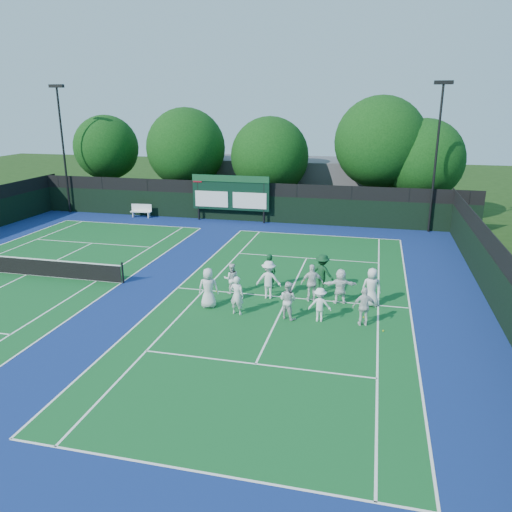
% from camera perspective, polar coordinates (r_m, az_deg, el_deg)
% --- Properties ---
extents(ground, '(120.00, 120.00, 0.00)m').
position_cam_1_polar(ground, '(22.47, 3.19, -5.70)').
color(ground, '#18340E').
rests_on(ground, ground).
extents(court_apron, '(34.00, 32.00, 0.01)m').
position_cam_1_polar(court_apron, '(25.02, -10.04, -3.52)').
color(court_apron, navy).
rests_on(court_apron, ground).
extents(near_court, '(11.05, 23.85, 0.01)m').
position_cam_1_polar(near_court, '(23.38, 3.64, -4.75)').
color(near_court, '#115522').
rests_on(near_court, ground).
extents(left_court, '(11.05, 23.85, 0.01)m').
position_cam_1_polar(left_court, '(29.05, -24.71, -1.94)').
color(left_court, '#115522').
rests_on(left_court, ground).
extents(back_fence, '(34.00, 0.08, 3.00)m').
position_cam_1_polar(back_fence, '(38.37, -1.29, 6.01)').
color(back_fence, black).
rests_on(back_fence, ground).
extents(divider_fence_right, '(0.08, 32.00, 3.00)m').
position_cam_1_polar(divider_fence_right, '(23.26, 26.13, -3.11)').
color(divider_fence_right, black).
rests_on(divider_fence_right, ground).
extents(scoreboard, '(6.00, 0.21, 3.55)m').
position_cam_1_polar(scoreboard, '(38.10, -2.94, 7.18)').
color(scoreboard, black).
rests_on(scoreboard, ground).
extents(clubhouse, '(18.00, 6.00, 4.00)m').
position_cam_1_polar(clubhouse, '(45.27, 6.28, 8.42)').
color(clubhouse, '#545458').
rests_on(clubhouse, ground).
extents(light_pole_left, '(1.20, 0.30, 10.12)m').
position_cam_1_polar(light_pole_left, '(43.77, -21.31, 12.77)').
color(light_pole_left, black).
rests_on(light_pole_left, ground).
extents(light_pole_right, '(1.20, 0.30, 10.12)m').
position_cam_1_polar(light_pole_right, '(36.41, 20.05, 12.28)').
color(light_pole_right, black).
rests_on(light_pole_right, ground).
extents(tennis_net, '(11.30, 0.10, 1.10)m').
position_cam_1_polar(tennis_net, '(28.91, -24.83, -1.04)').
color(tennis_net, black).
rests_on(tennis_net, ground).
extents(bench, '(1.69, 0.59, 1.05)m').
position_cam_1_polar(bench, '(40.87, -12.97, 5.12)').
color(bench, white).
rests_on(bench, ground).
extents(tree_a, '(5.53, 5.53, 7.80)m').
position_cam_1_polar(tree_a, '(46.20, -16.52, 11.62)').
color(tree_a, black).
rests_on(tree_a, ground).
extents(tree_b, '(6.55, 6.55, 8.44)m').
position_cam_1_polar(tree_b, '(43.03, -7.78, 11.94)').
color(tree_b, black).
rests_on(tree_b, ground).
extents(tree_c, '(6.29, 6.29, 7.77)m').
position_cam_1_polar(tree_c, '(41.06, 1.82, 11.10)').
color(tree_c, black).
rests_on(tree_c, ground).
extents(tree_d, '(6.94, 6.94, 9.34)m').
position_cam_1_polar(tree_d, '(40.11, 14.21, 12.24)').
color(tree_d, black).
rests_on(tree_d, ground).
extents(tree_e, '(6.14, 6.14, 7.69)m').
position_cam_1_polar(tree_e, '(40.37, 18.74, 10.14)').
color(tree_e, black).
rests_on(tree_e, ground).
extents(tennis_ball_0, '(0.07, 0.07, 0.07)m').
position_cam_1_polar(tennis_ball_0, '(24.09, -4.53, -4.04)').
color(tennis_ball_0, '#A7C517').
rests_on(tennis_ball_0, ground).
extents(tennis_ball_1, '(0.07, 0.07, 0.07)m').
position_cam_1_polar(tennis_ball_1, '(23.98, 6.05, -4.18)').
color(tennis_ball_1, '#A7C517').
rests_on(tennis_ball_1, ground).
extents(tennis_ball_2, '(0.07, 0.07, 0.07)m').
position_cam_1_polar(tennis_ball_2, '(20.63, 14.34, -8.28)').
color(tennis_ball_2, '#A7C517').
rests_on(tennis_ball_2, ground).
extents(tennis_ball_4, '(0.07, 0.07, 0.07)m').
position_cam_1_polar(tennis_ball_4, '(25.55, 5.49, -2.82)').
color(tennis_ball_4, '#A7C517').
rests_on(tennis_ball_4, ground).
extents(tennis_ball_5, '(0.07, 0.07, 0.07)m').
position_cam_1_polar(tennis_ball_5, '(21.69, 12.21, -6.85)').
color(tennis_ball_5, '#A7C517').
rests_on(tennis_ball_5, ground).
extents(player_front_0, '(0.99, 0.76, 1.81)m').
position_cam_1_polar(player_front_0, '(22.07, -5.46, -3.66)').
color(player_front_0, silver).
rests_on(player_front_0, ground).
extents(player_front_1, '(0.68, 0.50, 1.72)m').
position_cam_1_polar(player_front_1, '(21.27, -2.20, -4.52)').
color(player_front_1, white).
rests_on(player_front_1, ground).
extents(player_front_2, '(0.98, 0.89, 1.63)m').
position_cam_1_polar(player_front_2, '(20.92, 3.67, -5.06)').
color(player_front_2, silver).
rests_on(player_front_2, ground).
extents(player_front_3, '(0.98, 0.61, 1.46)m').
position_cam_1_polar(player_front_3, '(20.82, 7.31, -5.54)').
color(player_front_3, white).
rests_on(player_front_3, ground).
extents(player_front_4, '(1.02, 0.60, 1.63)m').
position_cam_1_polar(player_front_4, '(20.70, 12.27, -5.68)').
color(player_front_4, silver).
rests_on(player_front_4, ground).
extents(player_back_0, '(0.87, 0.76, 1.49)m').
position_cam_1_polar(player_back_0, '(23.63, -2.82, -2.59)').
color(player_back_0, white).
rests_on(player_back_0, ground).
extents(player_back_1, '(1.20, 0.74, 1.80)m').
position_cam_1_polar(player_back_1, '(23.00, 1.46, -2.72)').
color(player_back_1, white).
rests_on(player_back_1, ground).
extents(player_back_2, '(1.10, 0.71, 1.75)m').
position_cam_1_polar(player_back_2, '(22.81, 6.42, -3.07)').
color(player_back_2, silver).
rests_on(player_back_2, ground).
extents(player_back_3, '(1.57, 0.76, 1.63)m').
position_cam_1_polar(player_back_3, '(22.76, 9.61, -3.42)').
color(player_back_3, white).
rests_on(player_back_3, ground).
extents(player_back_4, '(0.93, 0.67, 1.76)m').
position_cam_1_polar(player_back_4, '(22.71, 13.07, -3.50)').
color(player_back_4, silver).
rests_on(player_back_4, ground).
extents(coach_left, '(0.69, 0.51, 1.74)m').
position_cam_1_polar(coach_left, '(24.28, 1.54, -1.73)').
color(coach_left, '#103B1E').
rests_on(coach_left, ground).
extents(coach_right, '(1.35, 1.06, 1.84)m').
position_cam_1_polar(coach_right, '(24.04, 7.58, -1.94)').
color(coach_right, '#103B1C').
rests_on(coach_right, ground).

